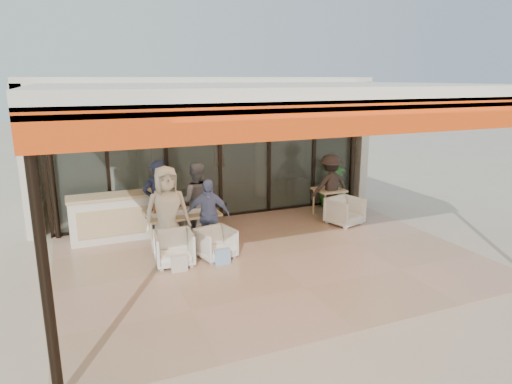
% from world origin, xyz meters
% --- Properties ---
extents(ground, '(70.00, 70.00, 0.00)m').
position_xyz_m(ground, '(0.00, 0.00, 0.00)').
color(ground, '#C6B293').
rests_on(ground, ground).
extents(terrace_floor, '(8.00, 6.00, 0.01)m').
position_xyz_m(terrace_floor, '(0.00, 0.00, 0.01)').
color(terrace_floor, tan).
rests_on(terrace_floor, ground).
extents(terrace_structure, '(8.00, 6.00, 3.40)m').
position_xyz_m(terrace_structure, '(0.00, -0.26, 3.25)').
color(terrace_structure, silver).
rests_on(terrace_structure, ground).
extents(glass_storefront, '(8.08, 0.10, 3.20)m').
position_xyz_m(glass_storefront, '(0.00, 3.00, 1.60)').
color(glass_storefront, '#9EADA3').
rests_on(glass_storefront, ground).
extents(interior_block, '(9.05, 3.62, 3.52)m').
position_xyz_m(interior_block, '(0.01, 5.31, 2.23)').
color(interior_block, silver).
rests_on(interior_block, ground).
extents(host_counter, '(1.85, 0.65, 1.04)m').
position_xyz_m(host_counter, '(-2.74, 2.30, 0.53)').
color(host_counter, silver).
rests_on(host_counter, ground).
extents(dining_table, '(1.50, 0.90, 0.93)m').
position_xyz_m(dining_table, '(-1.40, 1.36, 0.69)').
color(dining_table, '#E3BF8A').
rests_on(dining_table, ground).
extents(chair_far_left, '(0.69, 0.66, 0.64)m').
position_xyz_m(chair_far_left, '(-1.81, 2.31, 0.32)').
color(chair_far_left, white).
rests_on(chair_far_left, ground).
extents(chair_far_right, '(0.85, 0.82, 0.72)m').
position_xyz_m(chair_far_right, '(-0.97, 2.31, 0.36)').
color(chair_far_right, white).
rests_on(chair_far_right, ground).
extents(chair_near_left, '(0.77, 0.73, 0.74)m').
position_xyz_m(chair_near_left, '(-1.81, 0.41, 0.37)').
color(chair_near_left, white).
rests_on(chair_near_left, ground).
extents(chair_near_right, '(0.80, 0.77, 0.68)m').
position_xyz_m(chair_near_right, '(-0.97, 0.41, 0.34)').
color(chair_near_right, white).
rests_on(chair_near_right, ground).
extents(diner_navy, '(0.73, 0.55, 1.83)m').
position_xyz_m(diner_navy, '(-1.81, 1.81, 0.91)').
color(diner_navy, '#191C37').
rests_on(diner_navy, ground).
extents(diner_grey, '(0.97, 0.84, 1.71)m').
position_xyz_m(diner_grey, '(-0.97, 1.81, 0.86)').
color(diner_grey, slate).
rests_on(diner_grey, ground).
extents(diner_cream, '(0.93, 0.63, 1.85)m').
position_xyz_m(diner_cream, '(-1.81, 0.91, 0.93)').
color(diner_cream, beige).
rests_on(diner_cream, ground).
extents(diner_periwinkle, '(0.96, 0.63, 1.52)m').
position_xyz_m(diner_periwinkle, '(-0.97, 0.91, 0.76)').
color(diner_periwinkle, '#7A92CC').
rests_on(diner_periwinkle, ground).
extents(tote_bag_cream, '(0.30, 0.10, 0.34)m').
position_xyz_m(tote_bag_cream, '(-1.81, 0.01, 0.17)').
color(tote_bag_cream, silver).
rests_on(tote_bag_cream, ground).
extents(tote_bag_blue, '(0.30, 0.10, 0.34)m').
position_xyz_m(tote_bag_blue, '(-0.97, 0.01, 0.17)').
color(tote_bag_blue, '#99BFD8').
rests_on(tote_bag_blue, ground).
extents(side_table, '(0.70, 0.70, 0.74)m').
position_xyz_m(side_table, '(2.59, 1.97, 0.64)').
color(side_table, '#E3BF8A').
rests_on(side_table, ground).
extents(side_chair, '(0.91, 0.87, 0.76)m').
position_xyz_m(side_chair, '(2.59, 1.22, 0.38)').
color(side_chair, white).
rests_on(side_chair, ground).
extents(standing_woman, '(1.08, 0.64, 1.65)m').
position_xyz_m(standing_woman, '(2.58, 1.91, 0.83)').
color(standing_woman, black).
rests_on(standing_woman, ground).
extents(potted_palm, '(0.96, 0.96, 1.36)m').
position_xyz_m(potted_palm, '(3.13, 2.68, 0.68)').
color(potted_palm, '#1E5919').
rests_on(potted_palm, ground).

